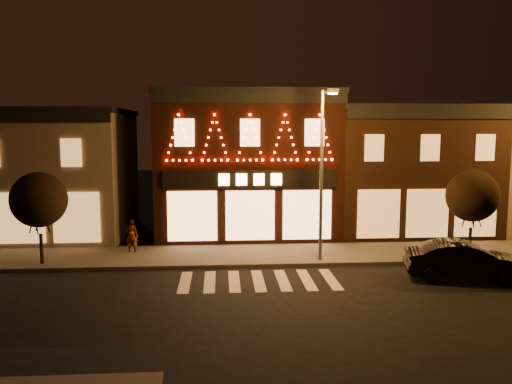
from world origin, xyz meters
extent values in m
plane|color=black|center=(0.00, 0.00, 0.00)|extent=(120.00, 120.00, 0.00)
cube|color=#47423D|center=(2.00, 8.00, 0.07)|extent=(44.00, 4.00, 0.15)
cube|color=#6B5E4C|center=(-13.00, 14.00, 3.50)|extent=(12.00, 8.00, 7.00)
cube|color=black|center=(-13.00, 14.00, 7.15)|extent=(12.20, 8.20, 0.30)
cube|color=black|center=(0.00, 14.00, 4.00)|extent=(10.00, 8.00, 8.00)
cube|color=black|center=(0.00, 14.00, 8.15)|extent=(10.20, 8.20, 0.30)
cube|color=black|center=(0.00, 9.95, 7.75)|extent=(10.00, 0.25, 0.50)
cube|color=black|center=(0.00, 9.90, 3.60)|extent=(9.00, 0.15, 0.90)
cube|color=#FFD87F|center=(0.00, 9.80, 3.60)|extent=(3.40, 0.08, 0.60)
cube|color=#311B11|center=(9.50, 14.00, 3.60)|extent=(9.00, 8.00, 7.20)
cube|color=black|center=(9.50, 14.00, 7.35)|extent=(9.20, 8.20, 0.30)
cube|color=black|center=(9.50, 9.95, 6.95)|extent=(9.00, 0.25, 0.50)
cylinder|color=#59595E|center=(3.06, 6.60, 4.03)|extent=(0.16, 0.16, 7.77)
cylinder|color=#59595E|center=(3.12, 5.83, 7.82)|extent=(0.21, 1.56, 0.10)
cube|color=#59595E|center=(3.17, 5.05, 7.77)|extent=(0.50, 0.31, 0.17)
cube|color=orange|center=(3.17, 5.05, 7.66)|extent=(0.38, 0.22, 0.05)
cylinder|color=black|center=(-9.62, 6.85, 0.83)|extent=(0.16, 0.16, 1.36)
sphere|color=black|center=(-9.62, 6.85, 3.06)|extent=(2.49, 2.49, 2.49)
cylinder|color=black|center=(10.42, 6.98, 0.82)|extent=(0.15, 0.15, 1.34)
sphere|color=black|center=(10.42, 6.98, 3.03)|extent=(2.46, 2.46, 2.46)
imported|color=black|center=(8.54, 3.57, 0.79)|extent=(5.05, 2.67, 1.58)
imported|color=gray|center=(-5.92, 8.78, 0.96)|extent=(0.63, 0.45, 1.63)
camera|label=1|loc=(-1.51, -16.35, 6.26)|focal=35.94mm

